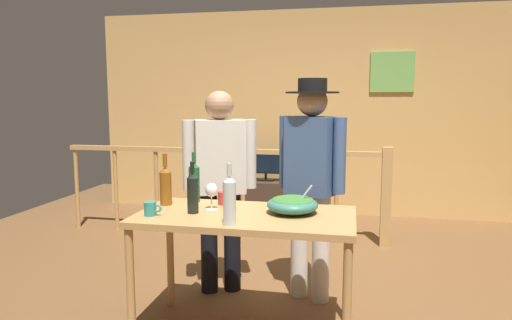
% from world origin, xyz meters
% --- Properties ---
extents(ground_plane, '(7.84, 7.84, 0.00)m').
position_xyz_m(ground_plane, '(0.00, 0.00, 0.00)').
color(ground_plane, brown).
extents(back_wall, '(6.03, 0.10, 2.61)m').
position_xyz_m(back_wall, '(0.00, 2.61, 1.31)').
color(back_wall, tan).
rests_on(back_wall, ground_plane).
extents(framed_picture, '(0.52, 0.03, 0.49)m').
position_xyz_m(framed_picture, '(0.81, 2.55, 1.82)').
color(framed_picture, '#70AC51').
extents(stair_railing, '(3.56, 0.10, 1.02)m').
position_xyz_m(stair_railing, '(-0.55, 1.32, 0.63)').
color(stair_railing, '#B2844C').
rests_on(stair_railing, ground_plane).
extents(tv_console, '(0.90, 0.40, 0.46)m').
position_xyz_m(tv_console, '(-0.71, 2.26, 0.23)').
color(tv_console, '#38281E').
rests_on(tv_console, ground_plane).
extents(flat_screen_tv, '(0.51, 0.12, 0.40)m').
position_xyz_m(flat_screen_tv, '(-0.71, 2.23, 0.70)').
color(flat_screen_tv, black).
rests_on(flat_screen_tv, tv_console).
extents(serving_table, '(1.34, 0.70, 0.79)m').
position_xyz_m(serving_table, '(-0.28, -0.73, 0.71)').
color(serving_table, '#B2844C').
rests_on(serving_table, ground_plane).
extents(salad_bowl, '(0.32, 0.32, 0.18)m').
position_xyz_m(salad_bowl, '(-0.00, -0.66, 0.85)').
color(salad_bowl, '#337060').
rests_on(salad_bowl, serving_table).
extents(wine_glass, '(0.08, 0.08, 0.17)m').
position_xyz_m(wine_glass, '(-0.52, -0.67, 0.91)').
color(wine_glass, silver).
rests_on(wine_glass, serving_table).
extents(wine_bottle_clear, '(0.07, 0.07, 0.35)m').
position_xyz_m(wine_bottle_clear, '(-0.31, -1.00, 0.94)').
color(wine_bottle_clear, silver).
rests_on(wine_bottle_clear, serving_table).
extents(wine_bottle_amber, '(0.08, 0.08, 0.35)m').
position_xyz_m(wine_bottle_amber, '(-0.86, -0.60, 0.93)').
color(wine_bottle_amber, brown).
rests_on(wine_bottle_amber, serving_table).
extents(wine_bottle_green, '(0.07, 0.07, 0.34)m').
position_xyz_m(wine_bottle_green, '(-0.70, -0.48, 0.94)').
color(wine_bottle_green, '#1E5628').
rests_on(wine_bottle_green, serving_table).
extents(wine_bottle_dark, '(0.07, 0.07, 0.32)m').
position_xyz_m(wine_bottle_dark, '(-0.60, -0.78, 0.93)').
color(wine_bottle_dark, black).
rests_on(wine_bottle_dark, serving_table).
extents(mug_teal, '(0.11, 0.07, 0.08)m').
position_xyz_m(mug_teal, '(-0.83, -0.89, 0.84)').
color(mug_teal, teal).
rests_on(mug_teal, serving_table).
extents(mug_red, '(0.12, 0.08, 0.09)m').
position_xyz_m(mug_red, '(-0.48, -0.51, 0.84)').
color(mug_red, '#B7332D').
rests_on(mug_red, serving_table).
extents(person_standing_left, '(0.53, 0.34, 1.56)m').
position_xyz_m(person_standing_left, '(-0.63, -0.09, 0.91)').
color(person_standing_left, black).
rests_on(person_standing_left, ground_plane).
extents(person_standing_right, '(0.50, 0.38, 1.64)m').
position_xyz_m(person_standing_right, '(0.06, -0.09, 0.97)').
color(person_standing_right, beige).
rests_on(person_standing_right, ground_plane).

